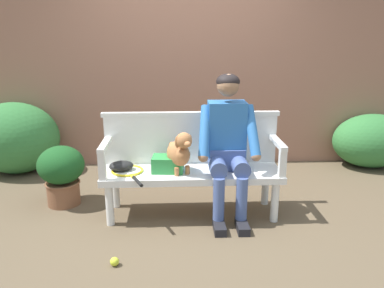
{
  "coord_description": "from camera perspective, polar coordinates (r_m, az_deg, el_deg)",
  "views": [
    {
      "loc": [
        -0.15,
        -3.37,
        1.66
      ],
      "look_at": [
        0.0,
        0.0,
        0.68
      ],
      "focal_mm": 36.51,
      "sensor_mm": 36.0,
      "label": 1
    }
  ],
  "objects": [
    {
      "name": "ground_plane",
      "position": [
        3.76,
        0.0,
        -10.09
      ],
      "size": [
        40.0,
        40.0,
        0.0
      ],
      "primitive_type": "plane",
      "color": "brown"
    },
    {
      "name": "brick_garden_fence",
      "position": [
        5.01,
        -0.86,
        11.18
      ],
      "size": [
        8.0,
        0.3,
        2.46
      ],
      "primitive_type": "cube",
      "color": "#936651",
      "rests_on": "ground"
    },
    {
      "name": "hedge_bush_far_left",
      "position": [
        5.4,
        24.86,
        0.44
      ],
      "size": [
        1.0,
        0.71,
        0.68
      ],
      "primitive_type": "ellipsoid",
      "color": "#337538",
      "rests_on": "ground"
    },
    {
      "name": "hedge_bush_mid_left",
      "position": [
        5.14,
        -24.45,
        0.8
      ],
      "size": [
        1.05,
        0.82,
        0.86
      ],
      "primitive_type": "ellipsoid",
      "color": "#337538",
      "rests_on": "ground"
    },
    {
      "name": "garden_bench",
      "position": [
        3.61,
        0.0,
        -4.72
      ],
      "size": [
        1.63,
        0.5,
        0.43
      ],
      "color": "white",
      "rests_on": "ground"
    },
    {
      "name": "bench_backrest",
      "position": [
        3.72,
        -0.15,
        0.99
      ],
      "size": [
        1.67,
        0.06,
        0.5
      ],
      "color": "white",
      "rests_on": "garden_bench"
    },
    {
      "name": "bench_armrest_left_end",
      "position": [
        3.49,
        -12.75,
        -1.33
      ],
      "size": [
        0.06,
        0.5,
        0.28
      ],
      "color": "white",
      "rests_on": "garden_bench"
    },
    {
      "name": "bench_armrest_right_end",
      "position": [
        3.56,
        12.64,
        -0.99
      ],
      "size": [
        0.06,
        0.5,
        0.28
      ],
      "color": "white",
      "rests_on": "garden_bench"
    },
    {
      "name": "person_seated",
      "position": [
        3.52,
        5.22,
        0.4
      ],
      "size": [
        0.56,
        0.65,
        1.3
      ],
      "color": "black",
      "rests_on": "ground"
    },
    {
      "name": "dog_on_bench",
      "position": [
        3.45,
        -1.81,
        -1.16
      ],
      "size": [
        0.28,
        0.39,
        0.4
      ],
      "color": "#AD7042",
      "rests_on": "garden_bench"
    },
    {
      "name": "tennis_racket",
      "position": [
        3.57,
        -9.31,
        -3.98
      ],
      "size": [
        0.38,
        0.58,
        0.03
      ],
      "color": "yellow",
      "rests_on": "garden_bench"
    },
    {
      "name": "baseball_glove",
      "position": [
        3.62,
        -10.29,
        -3.17
      ],
      "size": [
        0.25,
        0.22,
        0.09
      ],
      "primitive_type": "ellipsoid",
      "rotation": [
        0.0,
        0.0,
        0.23
      ],
      "color": "black",
      "rests_on": "garden_bench"
    },
    {
      "name": "sports_bag",
      "position": [
        3.54,
        -3.54,
        -2.91
      ],
      "size": [
        0.3,
        0.22,
        0.14
      ],
      "primitive_type": "cube",
      "rotation": [
        0.0,
        0.0,
        -0.08
      ],
      "color": "#2D8E42",
      "rests_on": "garden_bench"
    },
    {
      "name": "tennis_ball",
      "position": [
        3.04,
        -11.24,
        -16.5
      ],
      "size": [
        0.07,
        0.07,
        0.07
      ],
      "primitive_type": "sphere",
      "color": "#CCDB33",
      "rests_on": "ground"
    },
    {
      "name": "potted_plant",
      "position": [
        4.03,
        -18.52,
        -3.87
      ],
      "size": [
        0.45,
        0.45,
        0.6
      ],
      "color": "brown",
      "rests_on": "ground"
    }
  ]
}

